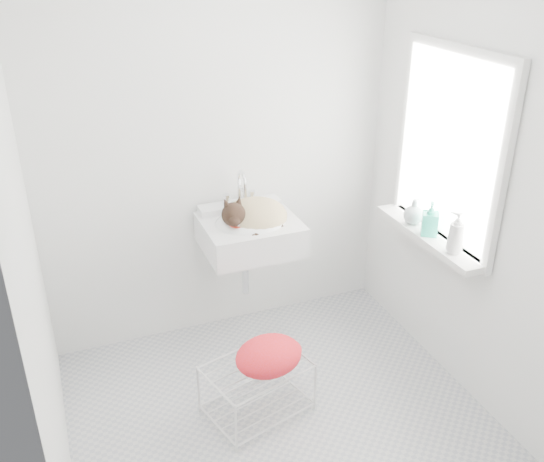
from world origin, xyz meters
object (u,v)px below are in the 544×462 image
object	(u,v)px
wire_rack	(257,389)
bottle_a	(453,252)
sink	(250,220)
bottle_b	(428,234)
cat	(253,215)
bottle_c	(412,223)

from	to	relation	value
wire_rack	bottle_a	xyz separation A→B (m)	(1.10, -0.12, 0.70)
sink	bottle_b	distance (m)	1.05
bottle_a	cat	bearing A→B (deg)	138.89
cat	wire_rack	size ratio (longest dim) A/B	0.80
bottle_a	bottle_b	size ratio (longest dim) A/B	0.99
cat	sink	bearing A→B (deg)	127.49
wire_rack	bottle_b	bearing A→B (deg)	5.73
bottle_c	sink	bearing A→B (deg)	156.44
sink	wire_rack	xyz separation A→B (m)	(-0.20, -0.66, -0.70)
bottle_b	bottle_c	distance (m)	0.16
bottle_a	bottle_b	distance (m)	0.23
bottle_a	bottle_c	world-z (taller)	bottle_a
wire_rack	bottle_b	xyz separation A→B (m)	(1.10, 0.11, 0.70)
bottle_b	bottle_c	size ratio (longest dim) A/B	1.31
sink	bottle_a	size ratio (longest dim) A/B	2.89
sink	bottle_c	world-z (taller)	sink
bottle_c	wire_rack	bearing A→B (deg)	-166.02
bottle_a	bottle_c	size ratio (longest dim) A/B	1.30
wire_rack	bottle_a	distance (m)	1.31
bottle_b	bottle_c	world-z (taller)	bottle_b
sink	bottle_a	world-z (taller)	sink
bottle_b	bottle_c	bearing A→B (deg)	90.00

